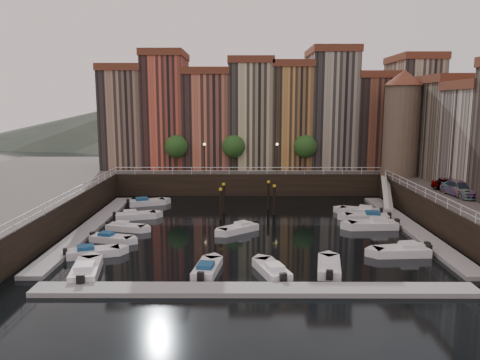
{
  "coord_description": "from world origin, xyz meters",
  "views": [
    {
      "loc": [
        -0.89,
        -46.86,
        12.62
      ],
      "look_at": [
        -1.06,
        4.0,
        4.2
      ],
      "focal_mm": 35.0,
      "sensor_mm": 36.0,
      "label": 1
    }
  ],
  "objects_px": {
    "mooring_pilings": "(247,200)",
    "boat_left_2": "(125,227)",
    "boat_left_1": "(111,238)",
    "car_b": "(455,189)",
    "corner_tower": "(402,122)",
    "boat_left_0": "(92,252)",
    "gangway": "(387,190)",
    "car_c": "(461,190)",
    "car_a": "(448,186)"
  },
  "relations": [
    {
      "from": "corner_tower",
      "to": "boat_left_2",
      "type": "xyz_separation_m",
      "value": [
        -32.53,
        -16.02,
        -9.88
      ]
    },
    {
      "from": "corner_tower",
      "to": "boat_left_0",
      "type": "height_order",
      "value": "corner_tower"
    },
    {
      "from": "boat_left_2",
      "to": "car_b",
      "type": "bearing_deg",
      "value": 20.06
    },
    {
      "from": "mooring_pilings",
      "to": "boat_left_0",
      "type": "bearing_deg",
      "value": -131.02
    },
    {
      "from": "mooring_pilings",
      "to": "car_c",
      "type": "height_order",
      "value": "car_c"
    },
    {
      "from": "car_a",
      "to": "corner_tower",
      "type": "bearing_deg",
      "value": 80.12
    },
    {
      "from": "boat_left_2",
      "to": "car_c",
      "type": "bearing_deg",
      "value": 18.19
    },
    {
      "from": "mooring_pilings",
      "to": "boat_left_0",
      "type": "relative_size",
      "value": 1.39
    },
    {
      "from": "gangway",
      "to": "car_c",
      "type": "bearing_deg",
      "value": -64.23
    },
    {
      "from": "gangway",
      "to": "boat_left_0",
      "type": "xyz_separation_m",
      "value": [
        -30.46,
        -19.51,
        -1.57
      ]
    },
    {
      "from": "corner_tower",
      "to": "boat_left_2",
      "type": "distance_m",
      "value": 37.58
    },
    {
      "from": "boat_left_0",
      "to": "boat_left_2",
      "type": "distance_m",
      "value": 8.04
    },
    {
      "from": "mooring_pilings",
      "to": "car_c",
      "type": "distance_m",
      "value": 22.62
    },
    {
      "from": "corner_tower",
      "to": "mooring_pilings",
      "type": "distance_m",
      "value": 23.72
    },
    {
      "from": "corner_tower",
      "to": "gangway",
      "type": "xyz_separation_m",
      "value": [
        -2.9,
        -4.5,
        -8.28
      ]
    },
    {
      "from": "boat_left_1",
      "to": "car_b",
      "type": "bearing_deg",
      "value": 27.0
    },
    {
      "from": "mooring_pilings",
      "to": "car_b",
      "type": "relative_size",
      "value": 1.57
    },
    {
      "from": "car_b",
      "to": "boat_left_2",
      "type": "bearing_deg",
      "value": 175.28
    },
    {
      "from": "boat_left_1",
      "to": "boat_left_2",
      "type": "xyz_separation_m",
      "value": [
        0.4,
        3.91,
        0.0
      ]
    },
    {
      "from": "gangway",
      "to": "car_a",
      "type": "relative_size",
      "value": 2.11
    },
    {
      "from": "car_b",
      "to": "car_c",
      "type": "relative_size",
      "value": 0.76
    },
    {
      "from": "boat_left_2",
      "to": "car_c",
      "type": "xyz_separation_m",
      "value": [
        34.23,
        2.0,
        3.45
      ]
    },
    {
      "from": "mooring_pilings",
      "to": "car_b",
      "type": "bearing_deg",
      "value": -10.31
    },
    {
      "from": "mooring_pilings",
      "to": "boat_left_1",
      "type": "relative_size",
      "value": 1.52
    },
    {
      "from": "mooring_pilings",
      "to": "boat_left_2",
      "type": "height_order",
      "value": "mooring_pilings"
    },
    {
      "from": "gangway",
      "to": "boat_left_2",
      "type": "xyz_separation_m",
      "value": [
        -29.63,
        -11.52,
        -1.6
      ]
    },
    {
      "from": "gangway",
      "to": "corner_tower",
      "type": "bearing_deg",
      "value": 57.2
    },
    {
      "from": "boat_left_0",
      "to": "boat_left_1",
      "type": "height_order",
      "value": "boat_left_0"
    },
    {
      "from": "boat_left_1",
      "to": "mooring_pilings",
      "type": "bearing_deg",
      "value": 56.44
    },
    {
      "from": "boat_left_2",
      "to": "boat_left_1",
      "type": "bearing_deg",
      "value": -80.97
    },
    {
      "from": "boat_left_0",
      "to": "car_c",
      "type": "relative_size",
      "value": 0.85
    },
    {
      "from": "car_b",
      "to": "car_c",
      "type": "height_order",
      "value": "car_c"
    },
    {
      "from": "boat_left_0",
      "to": "boat_left_1",
      "type": "distance_m",
      "value": 4.11
    },
    {
      "from": "gangway",
      "to": "boat_left_0",
      "type": "relative_size",
      "value": 1.83
    },
    {
      "from": "boat_left_1",
      "to": "boat_left_2",
      "type": "relative_size",
      "value": 0.99
    },
    {
      "from": "boat_left_1",
      "to": "car_a",
      "type": "xyz_separation_m",
      "value": [
        34.47,
        8.59,
        3.35
      ]
    },
    {
      "from": "boat_left_2",
      "to": "corner_tower",
      "type": "bearing_deg",
      "value": 41.07
    },
    {
      "from": "gangway",
      "to": "mooring_pilings",
      "type": "bearing_deg",
      "value": -165.66
    },
    {
      "from": "car_b",
      "to": "corner_tower",
      "type": "bearing_deg",
      "value": 87.15
    },
    {
      "from": "car_a",
      "to": "boat_left_1",
      "type": "bearing_deg",
      "value": 176.35
    },
    {
      "from": "car_b",
      "to": "gangway",
      "type": "bearing_deg",
      "value": 108.24
    },
    {
      "from": "corner_tower",
      "to": "car_a",
      "type": "distance_m",
      "value": 13.17
    },
    {
      "from": "corner_tower",
      "to": "gangway",
      "type": "height_order",
      "value": "corner_tower"
    },
    {
      "from": "gangway",
      "to": "car_c",
      "type": "height_order",
      "value": "car_c"
    },
    {
      "from": "gangway",
      "to": "mooring_pilings",
      "type": "distance_m",
      "value": 17.91
    },
    {
      "from": "corner_tower",
      "to": "boat_left_1",
      "type": "xyz_separation_m",
      "value": [
        -32.93,
        -19.93,
        -9.88
      ]
    },
    {
      "from": "car_a",
      "to": "boat_left_2",
      "type": "bearing_deg",
      "value": 170.17
    },
    {
      "from": "boat_left_2",
      "to": "car_a",
      "type": "bearing_deg",
      "value": 22.67
    },
    {
      "from": "gangway",
      "to": "car_a",
      "type": "xyz_separation_m",
      "value": [
        4.45,
        -6.84,
        1.75
      ]
    },
    {
      "from": "boat_left_2",
      "to": "boat_left_0",
      "type": "bearing_deg",
      "value": -81.12
    }
  ]
}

